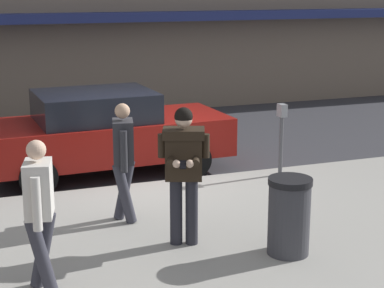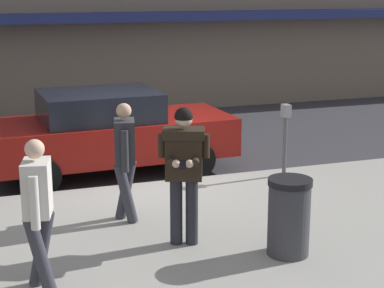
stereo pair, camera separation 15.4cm
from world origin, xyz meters
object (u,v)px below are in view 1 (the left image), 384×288
Objects in this scene: pedestrian_in_light_coat at (39,206)px; parking_meter at (282,129)px; man_texting_on_phone at (184,161)px; pedestrian_with_bag at (124,155)px; trash_bin at (289,216)px; parked_sedan_mid at (103,132)px.

parking_meter is (4.51, 3.02, -0.14)m from pedestrian_in_light_coat.
man_texting_on_phone is 1.22m from pedestrian_with_bag.
pedestrian_with_bag is at bearing -158.44° from parking_meter.
parking_meter is at bearing 33.79° from pedestrian_in_light_coat.
trash_bin is (3.00, -0.06, -0.47)m from pedestrian_in_light_coat.
parked_sedan_mid is at bearing 69.75° from pedestrian_in_light_coat.
pedestrian_in_light_coat reaches higher than parked_sedan_mid.
parked_sedan_mid is 2.69× the size of pedestrian_with_bag.
pedestrian_in_light_coat and pedestrian_with_bag have the same top height.
trash_bin is (1.27, -4.73, -0.16)m from parked_sedan_mid.
pedestrian_in_light_coat is (-1.87, -0.67, -0.14)m from man_texting_on_phone.
parking_meter is (3.13, 1.24, -0.14)m from pedestrian_with_bag.
man_texting_on_phone is at bearing 19.69° from pedestrian_in_light_coat.
man_texting_on_phone is at bearing -138.31° from parking_meter.
man_texting_on_phone reaches higher than parked_sedan_mid.
parked_sedan_mid is at bearing 105.08° from trash_bin.
parked_sedan_mid is 4.98m from pedestrian_in_light_coat.
pedestrian_with_bag is 3.37m from parking_meter.
pedestrian_in_light_coat is 5.43m from parking_meter.
trash_bin is at bearing -33.10° from man_texting_on_phone.
parked_sedan_mid is 4.02m from man_texting_on_phone.
pedestrian_in_light_coat is 2.25m from pedestrian_with_bag.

